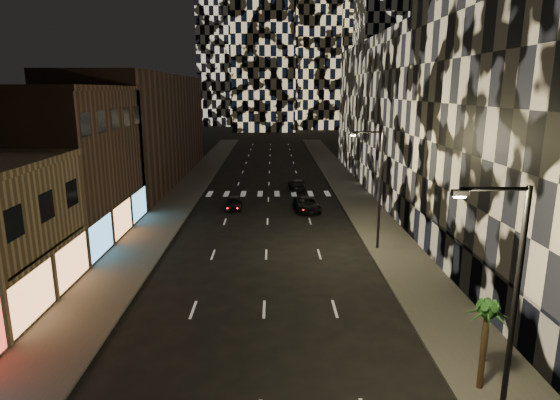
{
  "coord_description": "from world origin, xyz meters",
  "views": [
    {
      "loc": [
        0.52,
        -4.25,
        12.1
      ],
      "look_at": [
        0.92,
        21.44,
        6.0
      ],
      "focal_mm": 30.0,
      "sensor_mm": 36.0,
      "label": 1
    }
  ],
  "objects_px": {
    "car_dark_oncoming": "(297,185)",
    "car_dark_rightlane": "(307,204)",
    "streetlight_near": "(509,297)",
    "car_dark_midlane": "(234,203)",
    "streetlight_far": "(377,182)",
    "palm_tree": "(487,317)"
  },
  "relations": [
    {
      "from": "car_dark_oncoming",
      "to": "car_dark_rightlane",
      "type": "relative_size",
      "value": 0.92
    },
    {
      "from": "streetlight_near",
      "to": "car_dark_midlane",
      "type": "bearing_deg",
      "value": 109.94
    },
    {
      "from": "streetlight_far",
      "to": "car_dark_rightlane",
      "type": "distance_m",
      "value": 13.43
    },
    {
      "from": "streetlight_far",
      "to": "palm_tree",
      "type": "bearing_deg",
      "value": -87.88
    },
    {
      "from": "car_dark_oncoming",
      "to": "palm_tree",
      "type": "bearing_deg",
      "value": 94.21
    },
    {
      "from": "car_dark_midlane",
      "to": "car_dark_rightlane",
      "type": "bearing_deg",
      "value": -9.31
    },
    {
      "from": "streetlight_far",
      "to": "car_dark_midlane",
      "type": "distance_m",
      "value": 17.98
    },
    {
      "from": "car_dark_oncoming",
      "to": "streetlight_near",
      "type": "bearing_deg",
      "value": 92.86
    },
    {
      "from": "palm_tree",
      "to": "streetlight_near",
      "type": "bearing_deg",
      "value": -104.14
    },
    {
      "from": "streetlight_far",
      "to": "car_dark_midlane",
      "type": "xyz_separation_m",
      "value": [
        -11.85,
        12.67,
        -4.69
      ]
    },
    {
      "from": "streetlight_far",
      "to": "car_dark_oncoming",
      "type": "distance_m",
      "value": 23.03
    },
    {
      "from": "car_dark_midlane",
      "to": "palm_tree",
      "type": "xyz_separation_m",
      "value": [
        12.5,
        -30.11,
        2.66
      ]
    },
    {
      "from": "car_dark_oncoming",
      "to": "palm_tree",
      "type": "height_order",
      "value": "palm_tree"
    },
    {
      "from": "streetlight_near",
      "to": "streetlight_far",
      "type": "relative_size",
      "value": 1.0
    },
    {
      "from": "car_dark_midlane",
      "to": "car_dark_oncoming",
      "type": "xyz_separation_m",
      "value": [
        7.0,
        9.35,
        0.0
      ]
    },
    {
      "from": "streetlight_near",
      "to": "car_dark_rightlane",
      "type": "bearing_deg",
      "value": 97.79
    },
    {
      "from": "car_dark_rightlane",
      "to": "palm_tree",
      "type": "height_order",
      "value": "palm_tree"
    },
    {
      "from": "car_dark_rightlane",
      "to": "streetlight_far",
      "type": "bearing_deg",
      "value": -76.18
    },
    {
      "from": "car_dark_midlane",
      "to": "palm_tree",
      "type": "bearing_deg",
      "value": -70.24
    },
    {
      "from": "car_dark_rightlane",
      "to": "streetlight_near",
      "type": "bearing_deg",
      "value": -88.62
    },
    {
      "from": "streetlight_far",
      "to": "car_dark_rightlane",
      "type": "xyz_separation_m",
      "value": [
        -4.35,
        11.82,
        -4.67
      ]
    },
    {
      "from": "palm_tree",
      "to": "car_dark_oncoming",
      "type": "bearing_deg",
      "value": 97.93
    }
  ]
}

